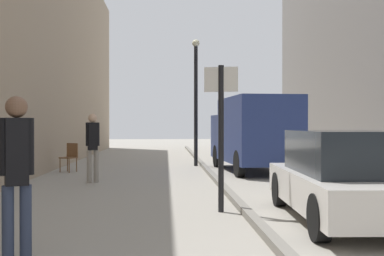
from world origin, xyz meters
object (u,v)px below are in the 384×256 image
delivery_van (253,132)px  parked_car (347,177)px  street_sign_post (221,125)px  cafe_chair_near_window (70,155)px  lamp_post (196,94)px  pedestrian_main_foreground (93,143)px  pedestrian_mid_block (17,167)px

delivery_van → parked_car: bearing=-94.4°
street_sign_post → cafe_chair_near_window: bearing=-49.2°
delivery_van → lamp_post: (-1.77, 2.28, 1.43)m
delivery_van → cafe_chair_near_window: size_ratio=5.58×
street_sign_post → lamp_post: lamp_post is taller
pedestrian_main_foreground → parked_car: pedestrian_main_foreground is taller
pedestrian_mid_block → delivery_van: size_ratio=0.36×
delivery_van → pedestrian_mid_block: bearing=-117.8°
street_sign_post → pedestrian_main_foreground: bearing=-44.8°
pedestrian_main_foreground → pedestrian_mid_block: 7.67m
pedestrian_mid_block → street_sign_post: bearing=-152.1°
pedestrian_main_foreground → cafe_chair_near_window: bearing=93.6°
parked_car → street_sign_post: size_ratio=1.65×
parked_car → street_sign_post: 2.29m
delivery_van → parked_car: (0.01, -8.32, -0.59)m
lamp_post → cafe_chair_near_window: (-4.28, -2.08, -2.18)m
parked_car → cafe_chair_near_window: parked_car is taller
pedestrian_mid_block → street_sign_post: 4.09m
street_sign_post → cafe_chair_near_window: street_sign_post is taller
parked_car → delivery_van: bearing=92.9°
pedestrian_main_foreground → lamp_post: (3.09, 5.15, 1.65)m
pedestrian_main_foreground → lamp_post: 6.23m
street_sign_post → lamp_post: size_ratio=0.55×
pedestrian_mid_block → cafe_chair_near_window: 10.85m
pedestrian_mid_block → delivery_van: delivery_van is taller
pedestrian_main_foreground → pedestrian_mid_block: bearing=-105.3°
pedestrian_main_foreground → parked_car: size_ratio=0.43×
pedestrian_mid_block → cafe_chair_near_window: size_ratio=1.98×
pedestrian_mid_block → lamp_post: size_ratio=0.39×
pedestrian_mid_block → street_sign_post: street_sign_post is taller
pedestrian_main_foreground → street_sign_post: bearing=-74.9°
pedestrian_mid_block → parked_car: (4.56, 2.22, -0.36)m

